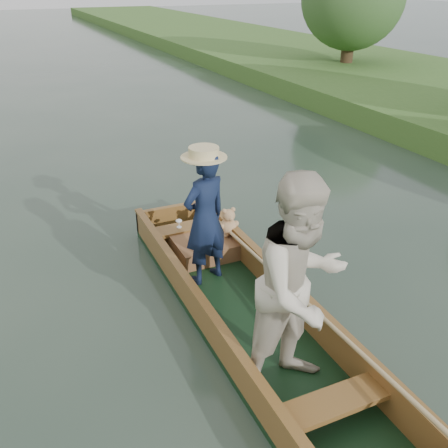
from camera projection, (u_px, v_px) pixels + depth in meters
name	position (u px, v px, depth m)	size (l,w,h in m)	color
ground	(246.00, 322.00, 5.57)	(120.00, 120.00, 0.00)	#283D30
trees_far	(104.00, 17.00, 10.90)	(22.76, 15.87, 4.61)	#47331E
punt	(261.00, 279.00, 4.93)	(1.21, 5.17, 2.14)	black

